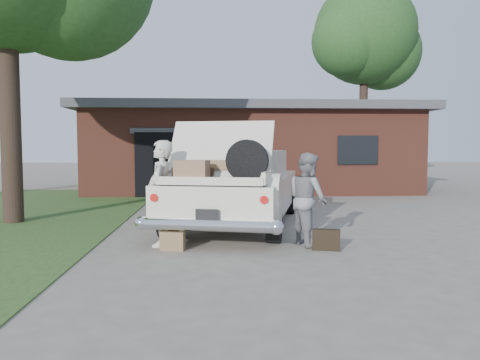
{
  "coord_description": "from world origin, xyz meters",
  "views": [
    {
      "loc": [
        -0.5,
        -7.89,
        1.69
      ],
      "look_at": [
        0.0,
        0.6,
        1.1
      ],
      "focal_mm": 35.0,
      "sensor_mm": 36.0,
      "label": 1
    }
  ],
  "objects": [
    {
      "name": "suitcase_right",
      "position": [
        1.37,
        -0.37,
        0.18
      ],
      "size": [
        0.48,
        0.26,
        0.35
      ],
      "primitive_type": "cube",
      "rotation": [
        0.0,
        0.0,
        -0.27
      ],
      "color": "black",
      "rests_on": "ground"
    },
    {
      "name": "woman_left",
      "position": [
        -1.39,
        0.17,
        0.91
      ],
      "size": [
        0.5,
        0.7,
        1.82
      ],
      "primitive_type": "imported",
      "rotation": [
        0.0,
        0.0,
        -1.67
      ],
      "color": "beige",
      "rests_on": "ground"
    },
    {
      "name": "ground",
      "position": [
        0.0,
        0.0,
        0.0
      ],
      "size": [
        90.0,
        90.0,
        0.0
      ],
      "primitive_type": "plane",
      "color": "gray",
      "rests_on": "ground"
    },
    {
      "name": "sedan",
      "position": [
        0.07,
        2.29,
        0.84
      ],
      "size": [
        3.49,
        6.08,
        2.18
      ],
      "rotation": [
        0.0,
        0.0,
        -0.24
      ],
      "color": "silver",
      "rests_on": "ground"
    },
    {
      "name": "tree_right",
      "position": [
        7.59,
        16.68,
        7.34
      ],
      "size": [
        6.13,
        5.33,
        10.34
      ],
      "color": "#38281E",
      "rests_on": "ground"
    },
    {
      "name": "house",
      "position": [
        0.98,
        11.47,
        1.67
      ],
      "size": [
        12.8,
        7.8,
        3.3
      ],
      "color": "brown",
      "rests_on": "ground"
    },
    {
      "name": "suitcase_left",
      "position": [
        -1.16,
        -0.25,
        0.16
      ],
      "size": [
        0.42,
        0.22,
        0.31
      ],
      "primitive_type": "cube",
      "rotation": [
        0.0,
        0.0,
        -0.25
      ],
      "color": "olive",
      "rests_on": "ground"
    },
    {
      "name": "woman_right",
      "position": [
        1.15,
        0.08,
        0.8
      ],
      "size": [
        0.82,
        0.93,
        1.61
      ],
      "primitive_type": "imported",
      "rotation": [
        0.0,
        0.0,
        1.89
      ],
      "color": "gray",
      "rests_on": "ground"
    }
  ]
}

